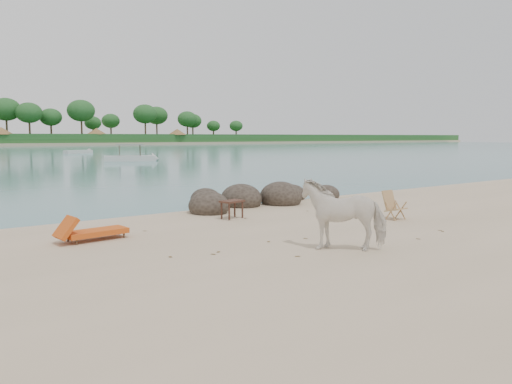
# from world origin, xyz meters

# --- Properties ---
(boulders) EXTENTS (6.49, 2.94, 1.06)m
(boulders) POSITION_xyz_m (2.42, 5.84, 0.21)
(boulders) COLOR #2B231C
(boulders) RESTS_ON ground
(cow) EXTENTS (1.83, 1.73, 1.46)m
(cow) POSITION_xyz_m (-0.08, -0.63, 0.73)
(cow) COLOR white
(cow) RESTS_ON ground
(side_table) EXTENTS (0.71, 0.53, 0.52)m
(side_table) POSITION_xyz_m (0.11, 3.88, 0.26)
(side_table) COLOR black
(side_table) RESTS_ON ground
(lounge_chair) EXTENTS (1.76, 0.76, 0.51)m
(lounge_chair) POSITION_xyz_m (-4.00, 3.27, 0.26)
(lounge_chair) COLOR #C65E17
(lounge_chair) RESTS_ON ground
(deck_chair) EXTENTS (0.55, 0.60, 0.81)m
(deck_chair) POSITION_xyz_m (3.76, 1.02, 0.41)
(deck_chair) COLOR #A28551
(deck_chair) RESTS_ON ground
(boat_mid) EXTENTS (5.58, 3.18, 2.69)m
(boat_mid) POSITION_xyz_m (11.45, 39.04, 1.35)
(boat_mid) COLOR silver
(boat_mid) RESTS_ON water
(boat_far) EXTENTS (4.90, 2.70, 0.56)m
(boat_far) POSITION_xyz_m (14.24, 64.82, 0.28)
(boat_far) COLOR silver
(boat_far) RESTS_ON water
(dead_leaves) EXTENTS (6.79, 4.85, 0.00)m
(dead_leaves) POSITION_xyz_m (-0.16, 0.90, 0.00)
(dead_leaves) COLOR brown
(dead_leaves) RESTS_ON ground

